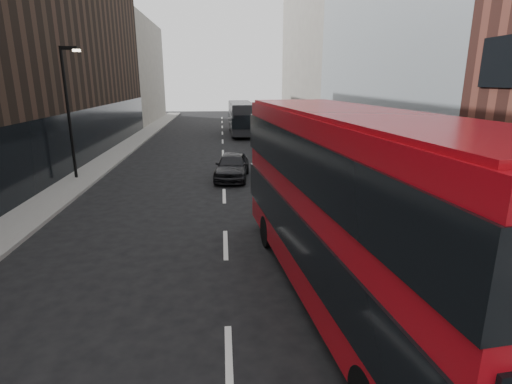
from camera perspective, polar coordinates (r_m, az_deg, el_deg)
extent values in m
cube|color=slate|center=(31.11, 9.27, 5.55)|extent=(3.00, 80.00, 0.15)
cube|color=slate|center=(31.22, -19.64, 4.88)|extent=(2.00, 80.00, 0.15)
cube|color=#B0B7BB|center=(28.54, 20.92, 23.94)|extent=(5.00, 22.00, 20.00)
cube|color=silver|center=(27.53, 14.81, 7.79)|extent=(0.35, 21.00, 3.80)
cube|color=slate|center=(50.18, 8.96, 19.57)|extent=(5.00, 24.00, 18.00)
cube|color=black|center=(36.59, -24.22, 16.82)|extent=(5.00, 24.00, 14.00)
cube|color=slate|center=(57.87, -16.97, 16.08)|extent=(5.00, 20.00, 13.00)
cylinder|color=black|center=(24.23, -25.20, 10.00)|extent=(0.16, 0.16, 7.00)
cube|color=black|center=(24.09, -25.24, 18.12)|extent=(0.90, 0.15, 0.18)
cube|color=#FFF2CC|center=(23.95, -24.27, 17.96)|extent=(0.35, 0.22, 0.12)
cube|color=#9D0912|center=(9.82, 13.39, -1.80)|extent=(3.88, 11.91, 4.25)
cube|color=black|center=(10.04, 13.14, -5.57)|extent=(4.00, 11.98, 1.17)
cube|color=black|center=(9.55, 13.81, 4.60)|extent=(4.00, 11.98, 1.17)
cube|color=black|center=(15.31, 4.35, 2.76)|extent=(2.26, 0.32, 1.49)
cube|color=#9D0912|center=(9.42, 14.22, 10.82)|extent=(3.72, 11.44, 0.12)
cylinder|color=black|center=(13.49, 1.73, -5.63)|extent=(0.43, 1.09, 1.06)
cylinder|color=black|center=(14.16, 11.12, -4.87)|extent=(0.43, 1.09, 1.06)
cylinder|color=black|center=(8.55, 31.45, -21.87)|extent=(0.43, 1.09, 1.06)
cube|color=black|center=(42.01, -2.13, 10.65)|extent=(2.42, 9.97, 2.80)
cube|color=black|center=(42.03, -2.13, 10.40)|extent=(2.54, 10.02, 0.99)
cube|color=black|center=(37.05, -1.62, 9.91)|extent=(1.92, 0.11, 1.26)
cube|color=black|center=(46.99, -2.53, 11.12)|extent=(1.92, 0.11, 1.26)
cube|color=black|center=(41.91, -2.15, 12.59)|extent=(2.32, 9.57, 0.12)
cylinder|color=black|center=(45.25, -3.63, 9.32)|extent=(0.29, 0.91, 0.90)
cylinder|color=black|center=(45.37, -1.13, 9.36)|extent=(0.29, 0.91, 0.90)
cylinder|color=black|center=(38.94, -3.26, 8.30)|extent=(0.29, 0.91, 0.90)
cylinder|color=black|center=(39.08, -0.36, 8.35)|extent=(0.29, 0.91, 0.90)
imported|color=black|center=(22.78, -3.42, 3.77)|extent=(2.31, 4.56, 1.49)
imported|color=gray|center=(28.04, 3.26, 5.96)|extent=(2.08, 4.49, 1.42)
imported|color=black|center=(30.54, 3.41, 6.85)|extent=(2.46, 5.39, 1.53)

